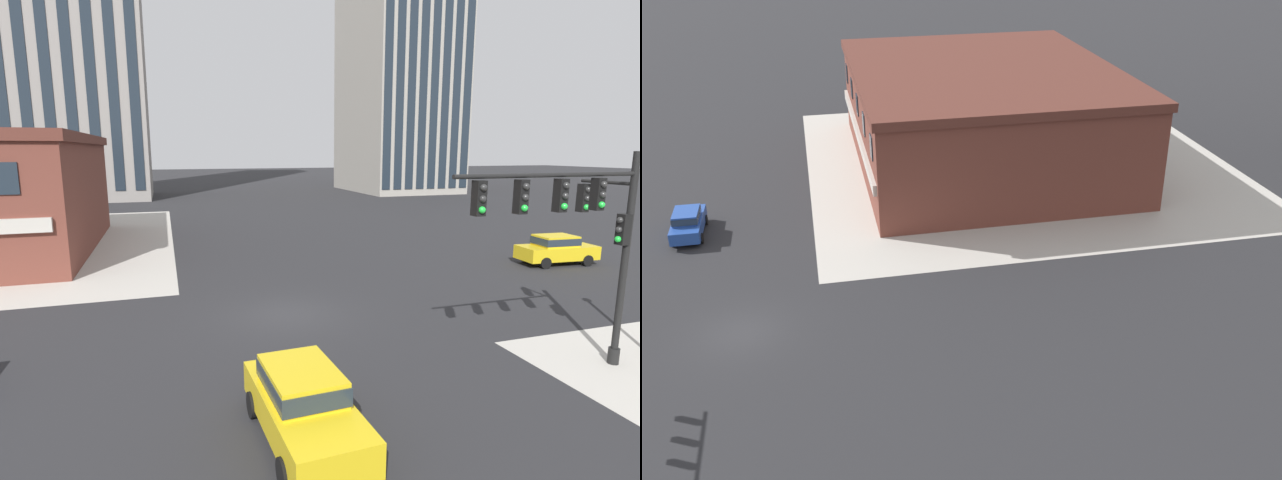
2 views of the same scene
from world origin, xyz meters
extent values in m
plane|color=#262628|center=(0.00, 0.00, 0.00)|extent=(320.00, 320.00, 0.00)
cube|color=#B7B2A8|center=(-20.00, 20.00, 0.00)|extent=(32.00, 32.00, 0.02)
cube|color=#23479E|center=(-12.06, -3.61, 0.70)|extent=(4.42, 1.81, 0.76)
cube|color=#23479E|center=(-11.91, -3.61, 1.38)|extent=(2.13, 1.52, 0.60)
cube|color=#232D38|center=(-11.91, -3.61, 1.38)|extent=(2.22, 1.56, 0.40)
cylinder|color=black|center=(-13.43, -4.43, 0.32)|extent=(0.64, 0.23, 0.64)
cylinder|color=black|center=(-13.41, -2.76, 0.32)|extent=(0.64, 0.23, 0.64)
cylinder|color=black|center=(-10.70, -4.46, 0.32)|extent=(0.64, 0.23, 0.64)
cylinder|color=black|center=(-10.68, -2.79, 0.32)|extent=(0.64, 0.23, 0.64)
cube|color=brown|center=(-20.83, 17.40, 3.43)|extent=(23.66, 18.81, 6.86)
cube|color=#562B22|center=(-20.83, 17.40, 7.16)|extent=(24.13, 19.18, 0.60)
cube|color=#B7B2A8|center=(-20.83, 7.88, 2.91)|extent=(22.47, 0.24, 0.70)
cube|color=#1E2833|center=(-30.29, 7.96, 5.14)|extent=(1.10, 0.08, 1.50)
cube|color=#1E2833|center=(-25.56, 7.96, 5.14)|extent=(1.10, 0.08, 1.50)
cube|color=#1E2833|center=(-20.83, 7.96, 5.14)|extent=(1.10, 0.08, 1.50)
cube|color=#1E2833|center=(-16.10, 7.96, 5.14)|extent=(1.10, 0.08, 1.50)
cube|color=#1E2833|center=(-11.37, 7.96, 5.14)|extent=(1.10, 0.08, 1.50)
camera|label=1|loc=(-4.37, -17.82, 6.40)|focal=27.01mm
camera|label=2|loc=(32.37, 4.07, 20.50)|focal=41.65mm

